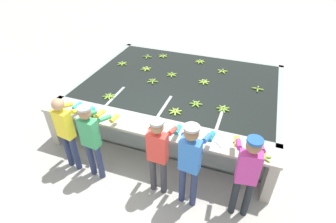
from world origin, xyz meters
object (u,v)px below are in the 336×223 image
object	(u,v)px
banana_bunch_floating_10	(204,82)
banana_bunch_floating_13	(147,57)
worker_4	(247,171)
banana_bunch_floating_5	(258,89)
banana_bunch_ledge_0	(59,105)
worker_2	(158,150)
banana_bunch_floating_0	(175,111)
knife_0	(238,146)
worker_0	(67,128)
banana_bunch_floating_7	(163,56)
worker_1	(92,136)
banana_bunch_floating_12	(196,104)
banana_bunch_floating_11	(152,81)
banana_bunch_floating_6	(223,109)
banana_bunch_floating_9	(109,96)
banana_bunch_floating_1	(222,71)
banana_bunch_floating_2	(122,63)
knife_1	(213,139)
worker_3	(190,159)
banana_bunch_ledge_2	(92,115)
banana_bunch_floating_4	(172,75)
banana_bunch_floating_3	(146,69)
banana_bunch_floating_8	(200,62)
banana_bunch_ledge_1	(263,157)

from	to	relation	value
banana_bunch_floating_10	banana_bunch_floating_13	distance (m)	2.02
worker_4	banana_bunch_floating_5	bearing A→B (deg)	90.76
banana_bunch_floating_13	banana_bunch_ledge_0	bearing A→B (deg)	-104.27
worker_2	banana_bunch_floating_0	size ratio (longest dim) A/B	5.57
worker_2	knife_0	bearing A→B (deg)	24.84
worker_0	banana_bunch_floating_7	size ratio (longest dim) A/B	5.59
worker_1	banana_bunch_floating_0	world-z (taller)	worker_1
banana_bunch_floating_12	banana_bunch_floating_7	bearing A→B (deg)	126.38
worker_4	banana_bunch_floating_11	xyz separation A→B (m)	(-2.39, 2.10, -0.05)
banana_bunch_floating_6	banana_bunch_floating_9	size ratio (longest dim) A/B	1.00
banana_bunch_floating_1	banana_bunch_floating_13	distance (m)	2.14
worker_4	banana_bunch_floating_11	world-z (taller)	worker_4
worker_0	banana_bunch_floating_2	xyz separation A→B (m)	(-0.36, 2.77, -0.01)
banana_bunch_floating_7	knife_1	world-z (taller)	banana_bunch_floating_7
worker_3	banana_bunch_ledge_2	distance (m)	2.20
banana_bunch_floating_4	banana_bunch_ledge_0	bearing A→B (deg)	-129.95
banana_bunch_floating_3	knife_1	bearing A→B (deg)	-43.67
banana_bunch_floating_11	banana_bunch_ledge_0	xyz separation A→B (m)	(-1.40, -1.58, 0.00)
banana_bunch_floating_3	banana_bunch_floating_6	xyz separation A→B (m)	(2.17, -1.11, -0.00)
worker_1	banana_bunch_floating_8	distance (m)	3.76
worker_2	banana_bunch_ledge_0	bearing A→B (deg)	167.34
banana_bunch_floating_10	knife_1	size ratio (longest dim) A/B	0.98
banana_bunch_floating_4	banana_bunch_ledge_1	bearing A→B (deg)	-43.43
banana_bunch_floating_8	banana_bunch_ledge_2	xyz separation A→B (m)	(-1.36, -3.07, 0.00)
worker_4	banana_bunch_floating_10	world-z (taller)	worker_4
banana_bunch_floating_0	banana_bunch_ledge_0	world-z (taller)	banana_bunch_ledge_0
banana_bunch_floating_13	banana_bunch_floating_0	bearing A→B (deg)	-54.63
worker_3	banana_bunch_floating_11	bearing A→B (deg)	125.31
banana_bunch_floating_6	banana_bunch_floating_11	xyz separation A→B (m)	(-1.77, 0.56, 0.00)
banana_bunch_floating_10	banana_bunch_ledge_1	xyz separation A→B (m)	(1.45, -2.07, 0.00)
banana_bunch_floating_9	knife_1	world-z (taller)	banana_bunch_floating_9
banana_bunch_floating_10	banana_bunch_ledge_2	xyz separation A→B (m)	(-1.72, -2.02, 0.00)
banana_bunch_floating_12	banana_bunch_ledge_1	distance (m)	1.77
banana_bunch_floating_7	knife_0	size ratio (longest dim) A/B	1.05
banana_bunch_floating_7	banana_bunch_ledge_1	distance (m)	4.25
banana_bunch_floating_5	banana_bunch_floating_8	xyz separation A→B (m)	(-1.57, 0.96, -0.00)
banana_bunch_floating_1	banana_bunch_floating_8	distance (m)	0.76
worker_3	banana_bunch_floating_13	size ratio (longest dim) A/B	5.88
banana_bunch_floating_9	banana_bunch_ledge_0	distance (m)	1.01
banana_bunch_floating_0	banana_bunch_floating_12	distance (m)	0.50
worker_2	banana_bunch_floating_1	xyz separation A→B (m)	(0.45, 3.19, -0.01)
banana_bunch_floating_9	knife_1	size ratio (longest dim) A/B	0.99
banana_bunch_floating_0	banana_bunch_floating_5	size ratio (longest dim) A/B	1.00
knife_0	banana_bunch_floating_2	bearing A→B (deg)	146.70
banana_bunch_floating_7	banana_bunch_ledge_1	world-z (taller)	banana_bunch_ledge_1
banana_bunch_floating_9	banana_bunch_floating_13	bearing A→B (deg)	91.68
banana_bunch_floating_2	banana_bunch_floating_6	distance (m)	3.13
banana_bunch_floating_11	knife_0	xyz separation A→B (m)	(2.19, -1.56, -0.01)
banana_bunch_floating_2	banana_bunch_floating_0	bearing A→B (deg)	-38.23
banana_bunch_floating_11	banana_bunch_floating_13	xyz separation A→B (m)	(-0.68, 1.25, 0.00)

